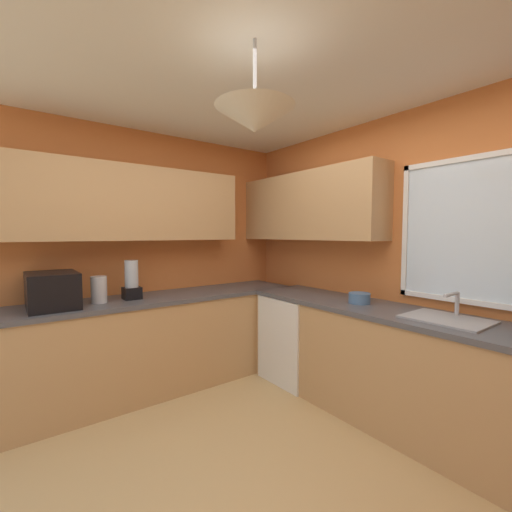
% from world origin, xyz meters
% --- Properties ---
extents(ground_plane, '(8.64, 8.64, 0.00)m').
position_xyz_m(ground_plane, '(0.00, 0.00, 0.00)').
color(ground_plane, tan).
extents(room_shell, '(4.05, 3.41, 2.61)m').
position_xyz_m(room_shell, '(-0.39, 0.46, 1.74)').
color(room_shell, '#D17238').
rests_on(room_shell, ground_plane).
extents(counter_run_left, '(0.65, 3.02, 0.91)m').
position_xyz_m(counter_run_left, '(-1.65, 0.00, 0.46)').
color(counter_run_left, tan).
rests_on(counter_run_left, ground_plane).
extents(counter_run_back, '(3.14, 0.65, 0.91)m').
position_xyz_m(counter_run_back, '(0.21, 1.33, 0.46)').
color(counter_run_back, tan).
rests_on(counter_run_back, ground_plane).
extents(dishwasher, '(0.60, 0.60, 0.87)m').
position_xyz_m(dishwasher, '(-0.99, 1.30, 0.43)').
color(dishwasher, white).
rests_on(dishwasher, ground_plane).
extents(microwave, '(0.48, 0.36, 0.29)m').
position_xyz_m(microwave, '(-1.65, -0.82, 1.06)').
color(microwave, black).
rests_on(microwave, counter_run_left).
extents(kettle, '(0.13, 0.13, 0.24)m').
position_xyz_m(kettle, '(-1.63, -0.47, 1.03)').
color(kettle, '#B7B7BC').
rests_on(kettle, counter_run_left).
extents(sink_assembly, '(0.52, 0.40, 0.19)m').
position_xyz_m(sink_assembly, '(0.45, 1.34, 0.92)').
color(sink_assembly, '#9EA0A5').
rests_on(sink_assembly, counter_run_back).
extents(bowl, '(0.18, 0.18, 0.09)m').
position_xyz_m(bowl, '(-0.27, 1.33, 0.96)').
color(bowl, '#4C7099').
rests_on(bowl, counter_run_back).
extents(blender_appliance, '(0.15, 0.15, 0.36)m').
position_xyz_m(blender_appliance, '(-1.65, -0.19, 1.07)').
color(blender_appliance, black).
rests_on(blender_appliance, counter_run_left).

